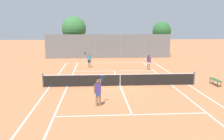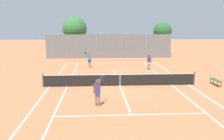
{
  "view_description": "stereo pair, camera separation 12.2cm",
  "coord_description": "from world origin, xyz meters",
  "px_view_note": "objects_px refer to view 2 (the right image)",
  "views": [
    {
      "loc": [
        -1.93,
        -18.99,
        4.77
      ],
      "look_at": [
        -0.53,
        1.5,
        1.0
      ],
      "focal_mm": 40.0,
      "sensor_mm": 36.0,
      "label": 1
    },
    {
      "loc": [
        -1.81,
        -19.0,
        4.77
      ],
      "look_at": [
        -0.53,
        1.5,
        1.0
      ],
      "focal_mm": 40.0,
      "sensor_mm": 36.0,
      "label": 2
    }
  ],
  "objects_px": {
    "player_far_left": "(90,59)",
    "loose_tennis_ball_3": "(84,64)",
    "loose_tennis_ball_0": "(124,115)",
    "tree_behind_right": "(162,32)",
    "tree_behind_left": "(75,30)",
    "loose_tennis_ball_1": "(69,64)",
    "loose_tennis_ball_4": "(155,106)",
    "tennis_net": "(120,80)",
    "loose_tennis_ball_2": "(126,73)",
    "courtside_bench": "(216,80)",
    "player_far_right": "(149,61)",
    "player_near_side": "(98,91)"
  },
  "relations": [
    {
      "from": "tennis_net",
      "to": "player_far_right",
      "type": "height_order",
      "value": "player_far_right"
    },
    {
      "from": "loose_tennis_ball_2",
      "to": "loose_tennis_ball_3",
      "type": "bearing_deg",
      "value": 128.18
    },
    {
      "from": "player_far_right",
      "to": "loose_tennis_ball_4",
      "type": "relative_size",
      "value": 24.24
    },
    {
      "from": "loose_tennis_ball_2",
      "to": "loose_tennis_ball_4",
      "type": "distance_m",
      "value": 10.19
    },
    {
      "from": "player_near_side",
      "to": "loose_tennis_ball_3",
      "type": "height_order",
      "value": "player_near_side"
    },
    {
      "from": "loose_tennis_ball_0",
      "to": "loose_tennis_ball_1",
      "type": "xyz_separation_m",
      "value": [
        -4.76,
        17.72,
        0.0
      ]
    },
    {
      "from": "loose_tennis_ball_0",
      "to": "player_near_side",
      "type": "bearing_deg",
      "value": 130.46
    },
    {
      "from": "tennis_net",
      "to": "player_far_right",
      "type": "relative_size",
      "value": 7.5
    },
    {
      "from": "loose_tennis_ball_1",
      "to": "player_far_left",
      "type": "bearing_deg",
      "value": -46.58
    },
    {
      "from": "player_far_right",
      "to": "tree_behind_right",
      "type": "bearing_deg",
      "value": 69.96
    },
    {
      "from": "loose_tennis_ball_4",
      "to": "tree_behind_right",
      "type": "distance_m",
      "value": 25.63
    },
    {
      "from": "player_far_left",
      "to": "player_far_right",
      "type": "xyz_separation_m",
      "value": [
        6.32,
        -1.8,
        -0.02
      ]
    },
    {
      "from": "player_far_left",
      "to": "tree_behind_right",
      "type": "distance_m",
      "value": 15.47
    },
    {
      "from": "tennis_net",
      "to": "loose_tennis_ball_1",
      "type": "height_order",
      "value": "tennis_net"
    },
    {
      "from": "player_near_side",
      "to": "player_far_left",
      "type": "xyz_separation_m",
      "value": [
        -0.82,
        13.4,
        0.0
      ]
    },
    {
      "from": "player_near_side",
      "to": "loose_tennis_ball_2",
      "type": "relative_size",
      "value": 26.88
    },
    {
      "from": "loose_tennis_ball_2",
      "to": "courtside_bench",
      "type": "height_order",
      "value": "courtside_bench"
    },
    {
      "from": "loose_tennis_ball_1",
      "to": "loose_tennis_ball_2",
      "type": "height_order",
      "value": "same"
    },
    {
      "from": "loose_tennis_ball_1",
      "to": "loose_tennis_ball_4",
      "type": "bearing_deg",
      "value": -67.76
    },
    {
      "from": "tree_behind_left",
      "to": "player_near_side",
      "type": "bearing_deg",
      "value": -82.32
    },
    {
      "from": "tree_behind_left",
      "to": "tree_behind_right",
      "type": "distance_m",
      "value": 13.33
    },
    {
      "from": "loose_tennis_ball_0",
      "to": "tree_behind_left",
      "type": "xyz_separation_m",
      "value": [
        -4.66,
        25.94,
        3.95
      ]
    },
    {
      "from": "player_near_side",
      "to": "tree_behind_left",
      "type": "height_order",
      "value": "tree_behind_left"
    },
    {
      "from": "loose_tennis_ball_3",
      "to": "tree_behind_right",
      "type": "height_order",
      "value": "tree_behind_right"
    },
    {
      "from": "player_near_side",
      "to": "tree_behind_right",
      "type": "distance_m",
      "value": 26.22
    },
    {
      "from": "tennis_net",
      "to": "loose_tennis_ball_0",
      "type": "xyz_separation_m",
      "value": [
        -0.4,
        -6.41,
        -0.48
      ]
    },
    {
      "from": "loose_tennis_ball_0",
      "to": "player_far_left",
      "type": "bearing_deg",
      "value": 98.36
    },
    {
      "from": "loose_tennis_ball_0",
      "to": "courtside_bench",
      "type": "height_order",
      "value": "courtside_bench"
    },
    {
      "from": "player_far_right",
      "to": "loose_tennis_ball_0",
      "type": "height_order",
      "value": "player_far_right"
    },
    {
      "from": "loose_tennis_ball_1",
      "to": "loose_tennis_ball_0",
      "type": "bearing_deg",
      "value": -74.96
    },
    {
      "from": "loose_tennis_ball_0",
      "to": "loose_tennis_ball_1",
      "type": "bearing_deg",
      "value": 105.04
    },
    {
      "from": "player_near_side",
      "to": "tennis_net",
      "type": "bearing_deg",
      "value": 69.62
    },
    {
      "from": "tree_behind_right",
      "to": "courtside_bench",
      "type": "bearing_deg",
      "value": -91.98
    },
    {
      "from": "player_far_right",
      "to": "courtside_bench",
      "type": "xyz_separation_m",
      "value": [
        3.87,
        -7.08,
        -0.5
      ]
    },
    {
      "from": "player_far_left",
      "to": "loose_tennis_ball_1",
      "type": "bearing_deg",
      "value": 133.42
    },
    {
      "from": "tennis_net",
      "to": "tree_behind_left",
      "type": "bearing_deg",
      "value": 104.52
    },
    {
      "from": "player_far_left",
      "to": "loose_tennis_ball_3",
      "type": "relative_size",
      "value": 26.88
    },
    {
      "from": "tree_behind_left",
      "to": "loose_tennis_ball_2",
      "type": "bearing_deg",
      "value": -67.18
    },
    {
      "from": "loose_tennis_ball_0",
      "to": "tree_behind_right",
      "type": "relative_size",
      "value": 0.01
    },
    {
      "from": "courtside_bench",
      "to": "tree_behind_right",
      "type": "distance_m",
      "value": 19.82
    },
    {
      "from": "player_far_left",
      "to": "loose_tennis_ball_4",
      "type": "height_order",
      "value": "player_far_left"
    },
    {
      "from": "loose_tennis_ball_0",
      "to": "courtside_bench",
      "type": "relative_size",
      "value": 0.04
    },
    {
      "from": "loose_tennis_ball_1",
      "to": "loose_tennis_ball_3",
      "type": "relative_size",
      "value": 1.0
    },
    {
      "from": "tree_behind_right",
      "to": "player_far_right",
      "type": "bearing_deg",
      "value": -110.04
    },
    {
      "from": "loose_tennis_ball_0",
      "to": "loose_tennis_ball_3",
      "type": "relative_size",
      "value": 1.0
    },
    {
      "from": "player_far_left",
      "to": "courtside_bench",
      "type": "distance_m",
      "value": 13.53
    },
    {
      "from": "tennis_net",
      "to": "player_far_left",
      "type": "height_order",
      "value": "player_far_left"
    },
    {
      "from": "tennis_net",
      "to": "loose_tennis_ball_3",
      "type": "bearing_deg",
      "value": 107.62
    },
    {
      "from": "loose_tennis_ball_0",
      "to": "courtside_bench",
      "type": "distance_m",
      "value": 10.08
    },
    {
      "from": "courtside_bench",
      "to": "tree_behind_right",
      "type": "xyz_separation_m",
      "value": [
        0.68,
        19.54,
        3.24
      ]
    }
  ]
}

